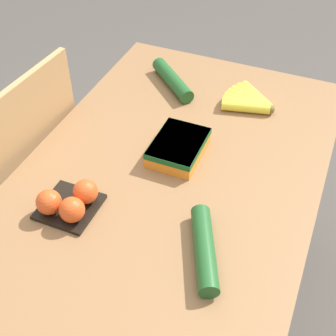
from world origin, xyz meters
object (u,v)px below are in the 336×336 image
at_px(cucumber_near, 204,249).
at_px(carrot_bag, 179,146).
at_px(banana_bunch, 250,102).
at_px(chair, 22,182).
at_px(tomato_pack, 69,202).
at_px(cucumber_far, 172,80).

bearing_deg(cucumber_near, carrot_bag, 31.26).
xyz_separation_m(banana_bunch, cucumber_near, (-0.62, -0.06, 0.01)).
bearing_deg(banana_bunch, chair, 119.81).
height_order(banana_bunch, tomato_pack, tomato_pack).
bearing_deg(tomato_pack, banana_bunch, -25.72).
relative_size(banana_bunch, tomato_pack, 1.19).
bearing_deg(carrot_bag, chair, 98.15).
relative_size(chair, cucumber_near, 4.06).
xyz_separation_m(carrot_bag, cucumber_near, (-0.31, -0.19, -0.01)).
distance_m(chair, tomato_pack, 0.53).
xyz_separation_m(chair, carrot_bag, (0.08, -0.55, 0.29)).
bearing_deg(chair, carrot_bag, 101.70).
bearing_deg(cucumber_near, banana_bunch, 5.50).
relative_size(banana_bunch, carrot_bag, 0.93).
distance_m(banana_bunch, tomato_pack, 0.69).
bearing_deg(cucumber_far, chair, 134.90).
bearing_deg(cucumber_near, chair, 72.81).
bearing_deg(cucumber_far, banana_bunch, -92.36).
height_order(chair, carrot_bag, chair).
xyz_separation_m(tomato_pack, cucumber_near, (0.00, -0.36, -0.01)).
bearing_deg(carrot_bag, cucumber_far, 25.01).
bearing_deg(carrot_bag, tomato_pack, 151.06).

